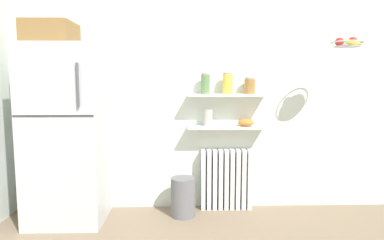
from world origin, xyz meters
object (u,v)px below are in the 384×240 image
object	(u,v)px
storage_jar_0	(205,84)
hanging_fruit_basket	(347,43)
refrigerator	(66,130)
radiator	(226,179)
shelf_bowl	(246,122)
vase	(208,118)
storage_jar_2	(250,86)
storage_jar_1	(228,83)
trash_bin	(183,197)

from	to	relation	value
storage_jar_0	hanging_fruit_basket	bearing A→B (deg)	-16.58
refrigerator	hanging_fruit_basket	xyz separation A→B (m)	(2.77, -0.17, 0.86)
radiator	shelf_bowl	world-z (taller)	shelf_bowl
vase	hanging_fruit_basket	xyz separation A→B (m)	(1.31, -0.40, 0.76)
storage_jar_2	radiator	bearing A→B (deg)	172.91
refrigerator	vase	size ratio (longest dim) A/B	11.06
storage_jar_2	vase	bearing A→B (deg)	180.00
radiator	hanging_fruit_basket	size ratio (longest dim) A/B	2.25
refrigerator	radiator	xyz separation A→B (m)	(1.68, 0.26, -0.61)
storage_jar_1	storage_jar_2	bearing A→B (deg)	0.00
storage_jar_1	vase	size ratio (longest dim) A/B	1.26
refrigerator	storage_jar_2	xyz separation A→B (m)	(1.92, 0.23, 0.44)
storage_jar_2	vase	distance (m)	0.57
storage_jar_1	vase	world-z (taller)	storage_jar_1
radiator	storage_jar_2	distance (m)	1.08
refrigerator	storage_jar_0	bearing A→B (deg)	8.92
storage_jar_2	trash_bin	size ratio (longest dim) A/B	0.42
refrigerator	shelf_bowl	xyz separation A→B (m)	(1.88, 0.23, 0.04)
hanging_fruit_basket	storage_jar_1	bearing A→B (deg)	160.04
storage_jar_0	storage_jar_2	distance (m)	0.48
shelf_bowl	trash_bin	bearing A→B (deg)	-166.63
storage_jar_0	refrigerator	bearing A→B (deg)	-171.08
storage_jar_1	storage_jar_2	distance (m)	0.24
refrigerator	vase	bearing A→B (deg)	8.74
hanging_fruit_basket	storage_jar_2	bearing A→B (deg)	155.03
storage_jar_0	storage_jar_2	bearing A→B (deg)	0.00
storage_jar_0	vase	size ratio (longest dim) A/B	1.23
radiator	refrigerator	bearing A→B (deg)	-171.34
radiator	storage_jar_0	xyz separation A→B (m)	(-0.24, -0.03, 1.07)
refrigerator	hanging_fruit_basket	size ratio (longest dim) A/B	6.67
storage_jar_1	vase	bearing A→B (deg)	180.00
radiator	storage_jar_0	size ratio (longest dim) A/B	3.02
storage_jar_2	shelf_bowl	xyz separation A→B (m)	(-0.03, 0.00, -0.40)
radiator	storage_jar_1	bearing A→B (deg)	-90.00
storage_jar_0	shelf_bowl	size ratio (longest dim) A/B	1.25
storage_jar_1	hanging_fruit_basket	bearing A→B (deg)	-19.96
storage_jar_2	hanging_fruit_basket	bearing A→B (deg)	-24.97
radiator	trash_bin	xyz separation A→B (m)	(-0.49, -0.19, -0.13)
storage_jar_2	storage_jar_1	bearing A→B (deg)	180.00
storage_jar_0	storage_jar_2	world-z (taller)	storage_jar_0
shelf_bowl	trash_bin	xyz separation A→B (m)	(-0.69, -0.16, -0.78)
hanging_fruit_basket	vase	bearing A→B (deg)	163.06
hanging_fruit_basket	shelf_bowl	bearing A→B (deg)	155.87
trash_bin	vase	bearing A→B (deg)	30.91
storage_jar_1	storage_jar_2	xyz separation A→B (m)	(0.24, 0.00, -0.03)
radiator	trash_bin	distance (m)	0.54
storage_jar_0	trash_bin	bearing A→B (deg)	-146.03
radiator	storage_jar_2	bearing A→B (deg)	-7.09
hanging_fruit_basket	refrigerator	bearing A→B (deg)	176.43
shelf_bowl	trash_bin	world-z (taller)	shelf_bowl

